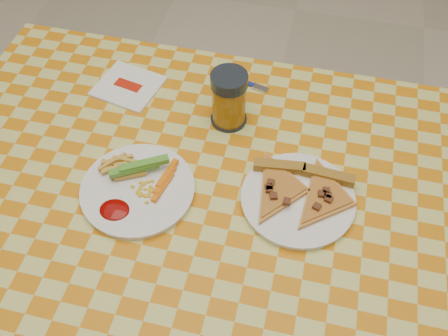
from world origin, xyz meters
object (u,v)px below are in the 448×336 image
at_px(plate_left, 138,190).
at_px(plate_right, 298,200).
at_px(table, 213,215).
at_px(drink_glass, 229,99).

bearing_deg(plate_left, plate_right, 9.14).
relative_size(table, plate_right, 5.65).
bearing_deg(table, plate_left, -170.48).
bearing_deg(drink_glass, plate_right, -45.32).
bearing_deg(plate_left, drink_glass, 60.60).
xyz_separation_m(table, plate_right, (0.17, 0.03, 0.08)).
height_order(table, drink_glass, drink_glass).
xyz_separation_m(plate_left, drink_glass, (0.14, 0.24, 0.06)).
relative_size(table, plate_left, 5.58).
height_order(plate_left, drink_glass, drink_glass).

